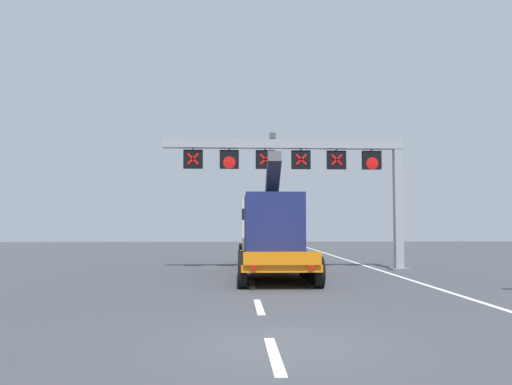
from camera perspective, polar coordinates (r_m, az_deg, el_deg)
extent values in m
plane|color=#424449|center=(10.08, 3.07, -16.49)|extent=(112.00, 112.00, 0.00)
cube|color=silver|center=(9.26, 2.04, -17.62)|extent=(0.20, 2.60, 0.01)
cube|color=silver|center=(14.33, 0.33, -12.58)|extent=(0.20, 2.60, 0.01)
cube|color=silver|center=(19.46, -0.45, -10.18)|extent=(0.20, 2.60, 0.01)
cube|color=silver|center=(24.61, -0.91, -8.78)|extent=(0.20, 2.60, 0.01)
cube|color=silver|center=(29.77, -1.20, -7.87)|extent=(0.20, 2.60, 0.01)
cube|color=silver|center=(34.93, -1.41, -7.22)|extent=(0.20, 2.60, 0.01)
cube|color=silver|center=(40.10, -1.56, -6.75)|extent=(0.20, 2.60, 0.01)
cube|color=silver|center=(23.03, 15.74, -9.02)|extent=(0.20, 63.00, 0.01)
cube|color=#9EA0A5|center=(26.46, 15.52, -1.28)|extent=(0.40, 0.40, 6.47)
cube|color=slate|center=(26.54, 15.63, -8.20)|extent=(0.90, 0.90, 0.08)
cube|color=#9EA0A5|center=(25.57, 3.02, 5.39)|extent=(11.88, 0.44, 0.44)
cube|color=#4C4C51|center=(25.59, 1.87, 6.29)|extent=(0.28, 0.40, 0.28)
cube|color=black|center=(26.26, 12.73, 3.52)|extent=(0.94, 0.24, 0.92)
cube|color=#9EA0A5|center=(26.33, 12.71, 4.62)|extent=(0.08, 0.08, 0.16)
cone|color=red|center=(26.12, 12.81, 3.19)|extent=(0.60, 0.02, 0.60)
cube|color=black|center=(25.85, 8.92, 3.59)|extent=(0.94, 0.24, 0.92)
cube|color=#9EA0A5|center=(25.92, 8.91, 4.71)|extent=(0.08, 0.08, 0.16)
cube|color=red|center=(25.73, 8.98, 3.62)|extent=(0.58, 0.02, 0.58)
cube|color=red|center=(25.73, 8.98, 3.62)|extent=(0.58, 0.02, 0.58)
cube|color=black|center=(25.56, 5.01, 3.64)|extent=(0.94, 0.24, 0.92)
cube|color=#9EA0A5|center=(25.63, 5.01, 4.77)|extent=(0.08, 0.08, 0.16)
cube|color=red|center=(25.43, 5.05, 3.68)|extent=(0.58, 0.02, 0.58)
cube|color=red|center=(25.43, 5.05, 3.68)|extent=(0.58, 0.02, 0.58)
cube|color=black|center=(25.39, 1.03, 3.68)|extent=(0.94, 0.24, 0.92)
cube|color=#9EA0A5|center=(25.45, 1.03, 4.81)|extent=(0.08, 0.08, 0.16)
cube|color=red|center=(25.26, 1.05, 3.71)|extent=(0.58, 0.02, 0.58)
cube|color=red|center=(25.26, 1.05, 3.71)|extent=(0.58, 0.02, 0.58)
cube|color=black|center=(25.34, -2.99, 3.69)|extent=(0.94, 0.24, 0.92)
cube|color=#9EA0A5|center=(25.41, -2.98, 4.83)|extent=(0.08, 0.08, 0.16)
cone|color=red|center=(25.19, -2.99, 3.36)|extent=(0.60, 0.02, 0.60)
cube|color=black|center=(25.41, -7.00, 3.69)|extent=(0.94, 0.24, 0.92)
cube|color=#9EA0A5|center=(25.48, -6.99, 4.83)|extent=(0.08, 0.08, 0.16)
cube|color=red|center=(25.28, -7.02, 3.73)|extent=(0.58, 0.02, 0.58)
cube|color=red|center=(25.28, -7.02, 3.73)|extent=(0.58, 0.02, 0.58)
cube|color=orange|center=(22.79, 1.80, -7.37)|extent=(2.91, 10.43, 0.24)
cube|color=orange|center=(17.51, 2.95, -7.32)|extent=(2.66, 0.11, 0.44)
cylinder|color=black|center=(18.27, -1.53, -8.90)|extent=(0.33, 1.10, 1.10)
cylinder|color=black|center=(18.49, 6.97, -8.81)|extent=(0.33, 1.10, 1.10)
cylinder|color=black|center=(19.32, -1.55, -8.61)|extent=(0.33, 1.10, 1.10)
cylinder|color=black|center=(19.53, 6.48, -8.53)|extent=(0.33, 1.10, 1.10)
cylinder|color=black|center=(20.36, -1.58, -8.34)|extent=(0.33, 1.10, 1.10)
cylinder|color=black|center=(20.56, 6.05, -8.28)|extent=(0.33, 1.10, 1.10)
cylinder|color=black|center=(21.41, -1.60, -8.11)|extent=(0.33, 1.10, 1.10)
cylinder|color=black|center=(21.60, 5.66, -8.05)|extent=(0.33, 1.10, 1.10)
cylinder|color=black|center=(22.46, -1.62, -7.89)|extent=(0.33, 1.10, 1.10)
cylinder|color=black|center=(22.64, 5.30, -7.84)|extent=(0.33, 1.10, 1.10)
cube|color=silver|center=(29.83, 0.89, -3.83)|extent=(2.61, 3.23, 3.10)
cube|color=black|center=(29.83, 0.89, -2.49)|extent=(2.64, 3.25, 0.60)
cylinder|color=black|center=(30.72, -1.60, -6.72)|extent=(0.35, 1.10, 1.10)
cylinder|color=black|center=(30.85, 3.22, -6.70)|extent=(0.35, 1.10, 1.10)
cylinder|color=black|center=(28.72, -1.58, -6.94)|extent=(0.35, 1.10, 1.10)
cylinder|color=black|center=(28.86, 3.58, -6.92)|extent=(0.35, 1.10, 1.10)
cube|color=navy|center=(23.14, 1.73, -3.67)|extent=(2.44, 5.74, 2.70)
cube|color=#2D2D33|center=(22.36, 1.86, 1.32)|extent=(0.59, 2.95, 2.29)
cube|color=red|center=(17.44, -0.28, -8.33)|extent=(0.20, 0.06, 0.12)
cube|color=red|center=(17.61, 6.18, -8.26)|extent=(0.20, 0.06, 0.12)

